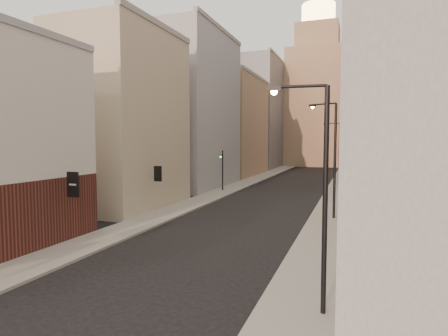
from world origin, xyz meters
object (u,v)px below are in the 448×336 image
Objects in this scene: streetlamp_far at (338,151)px; traffic_light_left at (223,163)px; clock_tower at (317,94)px; white_tower at (366,79)px; streetlamp_near at (319,186)px; streetlamp_mid at (332,153)px.

streetlamp_far reaches higher than traffic_light_left.
clock_tower reaches higher than white_tower.
streetlamp_mid is at bearing 85.77° from streetlamp_near.
streetlamp_near is at bearing -83.62° from streetlamp_far.
white_tower reaches higher than streetlamp_far.
white_tower is 5.14× the size of streetlamp_near.
traffic_light_left is at bearing 160.76° from streetlamp_mid.
clock_tower reaches higher than streetlamp_near.
clock_tower is 83.94m from streetlamp_near.
white_tower is 4.89× the size of streetlamp_far.
streetlamp_far is 1.70× the size of traffic_light_left.
clock_tower reaches higher than traffic_light_left.
white_tower is at bearing 109.82° from streetlamp_mid.
clock_tower is 5.30× the size of streetlamp_far.
streetlamp_mid reaches higher than streetlamp_near.
traffic_light_left is (-14.01, 29.47, -1.19)m from streetlamp_near.
streetlamp_far is (-0.51, 20.99, -0.35)m from streetlamp_mid.
clock_tower is at bearing 128.16° from white_tower.
streetlamp_near is at bearing -84.35° from clock_tower.
white_tower is at bearing 81.55° from streetlamp_near.
clock_tower reaches higher than streetlamp_far.
white_tower is 4.57× the size of streetlamp_mid.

